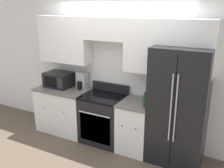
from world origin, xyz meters
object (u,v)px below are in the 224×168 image
at_px(microwave, 59,79).
at_px(bottle, 145,100).
at_px(oven_range, 103,118).
at_px(refrigerator, 179,105).

bearing_deg(microwave, bottle, -4.62).
distance_m(oven_range, refrigerator, 1.42).
bearing_deg(refrigerator, oven_range, -176.77).
xyz_separation_m(oven_range, bottle, (0.82, -0.08, 0.53)).
bearing_deg(microwave, refrigerator, 0.14).
distance_m(refrigerator, microwave, 2.38).
bearing_deg(oven_range, microwave, 176.21).
height_order(refrigerator, bottle, refrigerator).
distance_m(refrigerator, bottle, 0.54).
bearing_deg(oven_range, refrigerator, 3.23).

